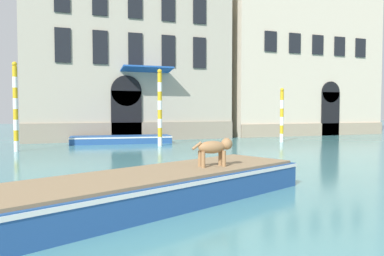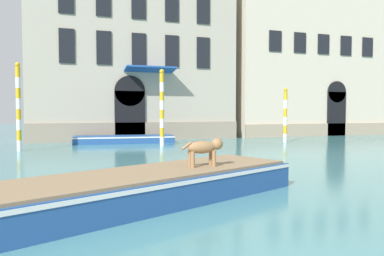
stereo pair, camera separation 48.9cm
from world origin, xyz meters
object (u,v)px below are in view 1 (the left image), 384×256
object	(u,v)px
dog_on_deck	(215,148)
mooring_pole_2	(282,115)
boat_moored_near_palazzo	(121,139)
mooring_pole_1	(160,107)
boat_foreground	(146,188)
mooring_pole_0	(15,106)

from	to	relation	value
dog_on_deck	mooring_pole_2	xyz separation A→B (m)	(9.83, 12.12, 0.60)
boat_moored_near_palazzo	dog_on_deck	bearing A→B (deg)	-85.31
mooring_pole_1	mooring_pole_2	xyz separation A→B (m)	(7.89, -0.19, -0.46)
boat_foreground	mooring_pole_1	bearing A→B (deg)	50.38
dog_on_deck	mooring_pole_0	distance (m)	13.11
mooring_pole_1	mooring_pole_2	size ratio (longest dim) A/B	1.27
boat_foreground	mooring_pole_0	bearing A→B (deg)	83.10
boat_foreground	mooring_pole_1	xyz separation A→B (m)	(3.71, 12.74, 1.83)
mooring_pole_2	boat_moored_near_palazzo	bearing A→B (deg)	164.08
dog_on_deck	boat_foreground	bearing A→B (deg)	-167.31
mooring_pole_1	mooring_pole_2	bearing A→B (deg)	-1.41
dog_on_deck	mooring_pole_0	world-z (taller)	mooring_pole_0
mooring_pole_0	mooring_pole_1	world-z (taller)	mooring_pole_0
dog_on_deck	mooring_pole_2	world-z (taller)	mooring_pole_2
mooring_pole_2	dog_on_deck	bearing A→B (deg)	-129.05
boat_moored_near_palazzo	mooring_pole_2	world-z (taller)	mooring_pole_2
mooring_pole_1	boat_moored_near_palazzo	bearing A→B (deg)	124.70
boat_moored_near_palazzo	mooring_pole_2	bearing A→B (deg)	-10.58
mooring_pole_0	mooring_pole_1	size ratio (longest dim) A/B	1.01
boat_moored_near_palazzo	mooring_pole_0	distance (m)	6.63
boat_foreground	mooring_pole_2	distance (m)	17.14
dog_on_deck	mooring_pole_1	bearing A→B (deg)	80.14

